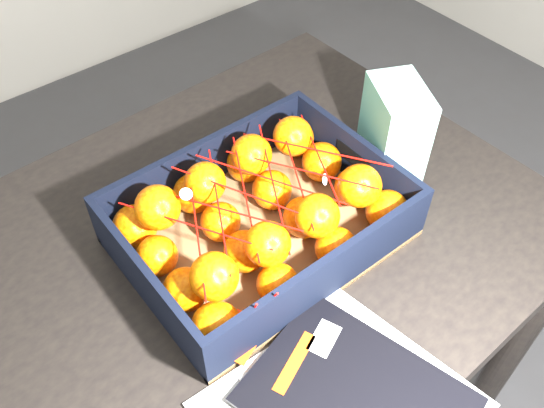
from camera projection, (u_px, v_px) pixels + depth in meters
ground at (325, 375)px, 1.61m from camera, size 3.50×3.50×0.00m
table at (206, 297)px, 1.01m from camera, size 1.22×0.84×0.75m
produce_crate at (261, 226)px, 0.95m from camera, size 0.44×0.33×0.11m
clementine_heap at (261, 212)px, 0.93m from camera, size 0.42×0.31×0.13m
mesh_net at (259, 196)px, 0.88m from camera, size 0.36×0.29×0.10m
retail_carton at (394, 133)px, 1.01m from camera, size 0.13×0.15×0.19m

